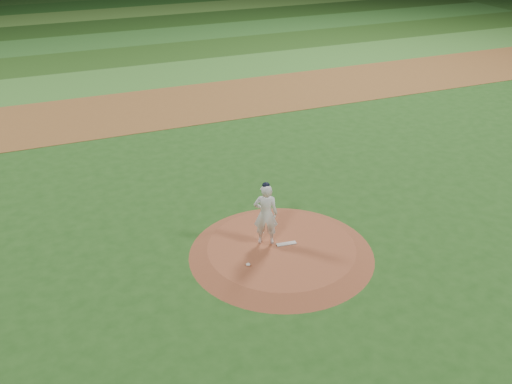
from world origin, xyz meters
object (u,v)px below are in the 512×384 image
pitchers_mound (281,250)px  rosin_bag (248,264)px  pitching_rubber (286,244)px  pitcher_on_mound (266,214)px

pitchers_mound → rosin_bag: bearing=-157.7°
pitchers_mound → pitching_rubber: size_ratio=9.17×
pitching_rubber → pitcher_on_mound: pitcher_on_mound is taller
pitching_rubber → pitcher_on_mound: bearing=154.9°
pitchers_mound → pitching_rubber: (0.19, 0.07, 0.14)m
pitchers_mound → pitching_rubber: 0.25m
pitchers_mound → pitcher_on_mound: pitcher_on_mound is taller
pitchers_mound → pitcher_on_mound: 1.23m
pitchers_mound → pitcher_on_mound: (-0.35, 0.40, 1.11)m
pitching_rubber → rosin_bag: 1.57m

